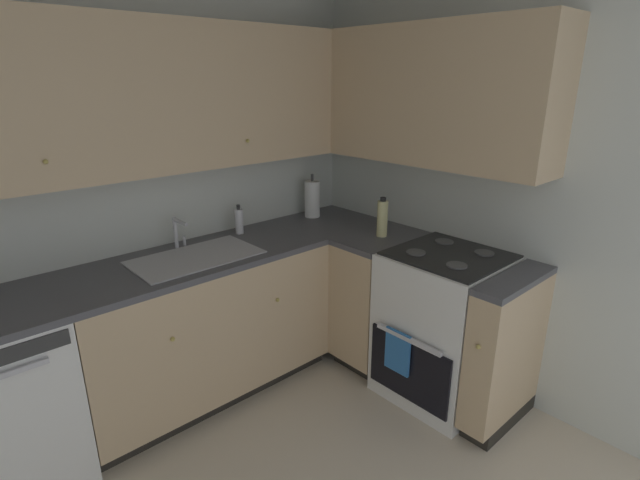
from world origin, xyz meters
name	(u,v)px	position (x,y,z in m)	size (l,w,h in m)	color
wall_back	(92,202)	(0.00, 1.43, 1.23)	(3.65, 0.05, 2.46)	silver
wall_right	(505,196)	(1.80, 0.00, 1.23)	(0.05, 2.92, 2.46)	silver
dishwasher	(0,404)	(-0.63, 1.11, 0.44)	(0.60, 0.63, 0.87)	white
lower_cabinets_back	(203,327)	(0.42, 1.11, 0.44)	(1.50, 0.62, 0.87)	tan
countertop_back	(197,258)	(0.42, 1.11, 0.89)	(2.71, 0.60, 0.04)	#4C4C51
lower_cabinets_right	(414,316)	(1.48, 0.34, 0.44)	(0.62, 1.17, 0.87)	tan
countertop_right	(418,250)	(1.47, 0.34, 0.89)	(0.60, 1.17, 0.03)	#4C4C51
oven_range	(443,325)	(1.49, 0.13, 0.46)	(0.68, 0.62, 1.06)	white
upper_cabinets_back	(141,98)	(0.26, 1.25, 1.77)	(2.39, 0.34, 0.77)	tan
upper_cabinets_right	(413,95)	(1.61, 0.55, 1.77)	(0.32, 1.72, 0.77)	tan
sink	(197,264)	(0.40, 1.08, 0.87)	(0.70, 0.40, 0.10)	#B7B7BC
faucet	(178,230)	(0.40, 1.28, 1.02)	(0.07, 0.16, 0.19)	silver
soap_bottle	(239,221)	(0.83, 1.29, 0.99)	(0.05, 0.05, 0.19)	silver
paper_towel_roll	(312,199)	(1.44, 1.27, 1.04)	(0.11, 0.11, 0.32)	white
oil_bottle	(382,218)	(1.47, 0.63, 1.03)	(0.07, 0.07, 0.25)	beige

